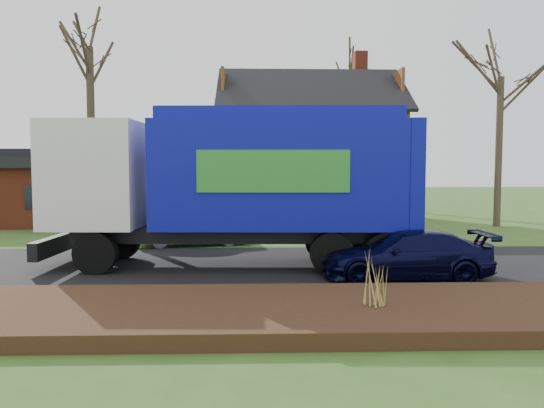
{
  "coord_description": "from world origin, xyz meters",
  "views": [
    {
      "loc": [
        -0.87,
        -14.98,
        2.85
      ],
      "look_at": [
        -0.33,
        2.5,
        1.62
      ],
      "focal_mm": 35.0,
      "sensor_mm": 36.0,
      "label": 1
    }
  ],
  "objects": [
    {
      "name": "grass_clump_mid",
      "position": [
        1.41,
        -5.44,
        0.79
      ],
      "size": [
        0.35,
        0.29,
        0.99
      ],
      "color": "#A8944A",
      "rests_on": "mulch_verge"
    },
    {
      "name": "main_house",
      "position": [
        1.49,
        13.91,
        4.03
      ],
      "size": [
        12.95,
        8.95,
        9.26
      ],
      "color": "#BDB598",
      "rests_on": "ground"
    },
    {
      "name": "ground",
      "position": [
        0.0,
        0.0,
        0.0
      ],
      "size": [
        120.0,
        120.0,
        0.0
      ],
      "primitive_type": "plane",
      "color": "#2E531B",
      "rests_on": "ground"
    },
    {
      "name": "road",
      "position": [
        0.0,
        0.0,
        0.01
      ],
      "size": [
        80.0,
        7.0,
        0.02
      ],
      "primitive_type": "cube",
      "color": "black",
      "rests_on": "ground"
    },
    {
      "name": "tree_back",
      "position": [
        5.85,
        23.01,
        10.01
      ],
      "size": [
        3.79,
        3.79,
        12.01
      ],
      "color": "#3B3323",
      "rests_on": "ground"
    },
    {
      "name": "ranch_house",
      "position": [
        -12.0,
        13.0,
        1.81
      ],
      "size": [
        9.8,
        8.2,
        3.7
      ],
      "color": "maroon",
      "rests_on": "ground"
    },
    {
      "name": "garbage_truck",
      "position": [
        -1.29,
        0.07,
        2.56
      ],
      "size": [
        10.46,
        3.16,
        4.44
      ],
      "rotation": [
        0.0,
        0.0,
        -0.04
      ],
      "color": "black",
      "rests_on": "ground"
    },
    {
      "name": "tree_front_east",
      "position": [
        10.71,
        9.97,
        8.25
      ],
      "size": [
        3.65,
        3.65,
        10.14
      ],
      "color": "#46392A",
      "rests_on": "ground"
    },
    {
      "name": "mulch_verge",
      "position": [
        0.0,
        -5.3,
        0.15
      ],
      "size": [
        80.0,
        3.5,
        0.3
      ],
      "primitive_type": "cube",
      "color": "black",
      "rests_on": "ground"
    },
    {
      "name": "silver_sedan",
      "position": [
        -3.13,
        4.32,
        0.68
      ],
      "size": [
        4.35,
        2.33,
        1.36
      ],
      "primitive_type": "imported",
      "rotation": [
        0.0,
        0.0,
        1.8
      ],
      "color": "#94989B",
      "rests_on": "ground"
    },
    {
      "name": "tree_front_west",
      "position": [
        -8.13,
        8.83,
        9.27
      ],
      "size": [
        3.79,
        3.79,
        11.25
      ],
      "color": "#3F3325",
      "rests_on": "ground"
    },
    {
      "name": "navy_wagon",
      "position": [
        2.95,
        -1.8,
        0.62
      ],
      "size": [
        4.26,
        1.73,
        1.24
      ],
      "primitive_type": "imported",
      "rotation": [
        0.0,
        0.0,
        -1.57
      ],
      "color": "black",
      "rests_on": "ground"
    }
  ]
}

